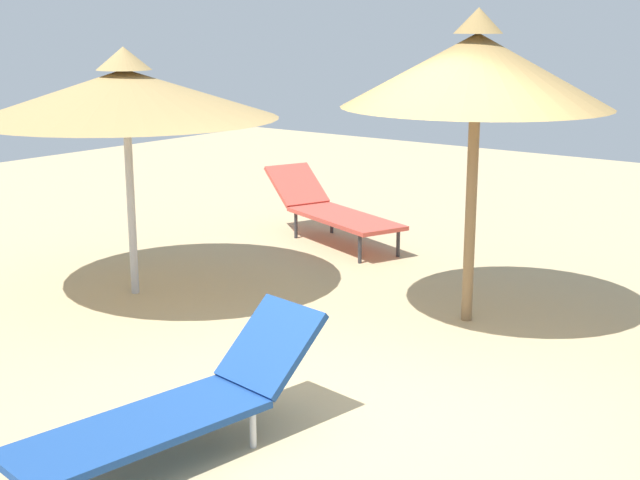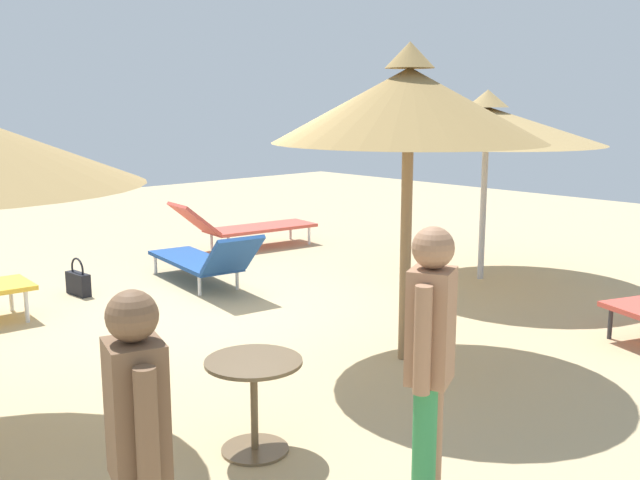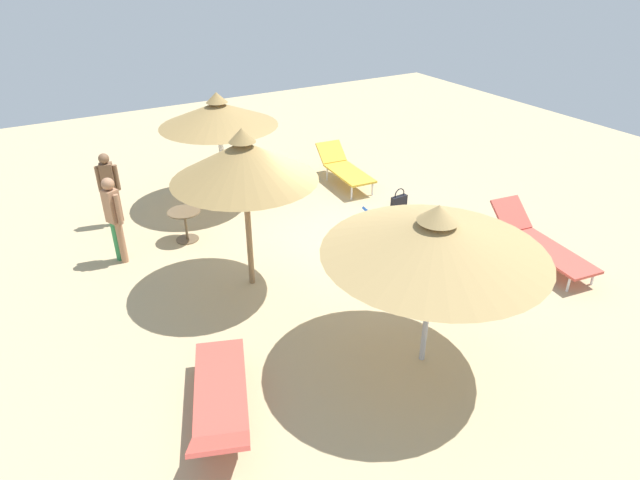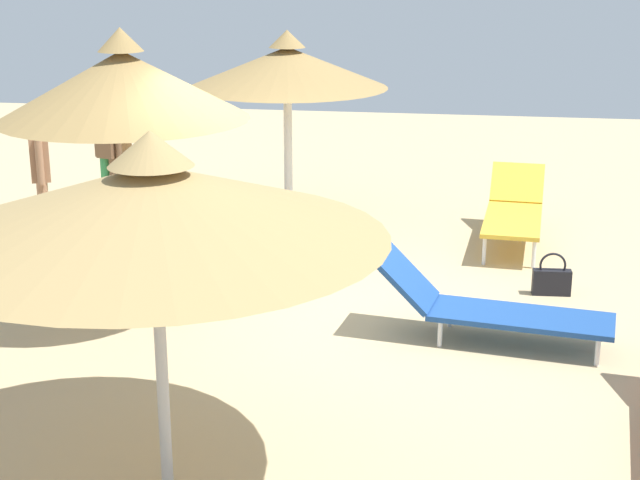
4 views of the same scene
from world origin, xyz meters
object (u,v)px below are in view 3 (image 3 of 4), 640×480
object	(u,v)px
lounge_chair_near_right	(344,168)
lounge_chair_center	(539,241)
parasol_umbrella_near_left	(436,237)
lounge_chair_back	(220,401)
lounge_chair_front	(414,224)
side_table_round	(185,220)
handbag	(399,201)
person_standing_near_left	(109,186)
parasol_umbrella_edge	(218,114)
parasol_umbrella_far_left	(244,161)
person_standing_far_right	(114,215)

from	to	relation	value
lounge_chair_near_right	lounge_chair_center	bearing A→B (deg)	-166.26
parasol_umbrella_near_left	lounge_chair_back	distance (m)	3.34
lounge_chair_front	side_table_round	size ratio (longest dim) A/B	3.45
lounge_chair_back	handbag	size ratio (longest dim) A/B	5.15
lounge_chair_front	handbag	xyz separation A→B (m)	(1.36, -0.68, -0.18)
parasol_umbrella_near_left	lounge_chair_near_right	world-z (taller)	parasol_umbrella_near_left
parasol_umbrella_near_left	lounge_chair_back	xyz separation A→B (m)	(0.27, 2.93, -1.58)
lounge_chair_near_right	person_standing_near_left	size ratio (longest dim) A/B	1.29
parasol_umbrella_edge	lounge_chair_front	bearing A→B (deg)	-145.19
lounge_chair_front	parasol_umbrella_far_left	bearing A→B (deg)	86.96
lounge_chair_center	side_table_round	world-z (taller)	lounge_chair_center
lounge_chair_near_right	person_standing_near_left	distance (m)	5.41
parasol_umbrella_near_left	lounge_chair_near_right	bearing A→B (deg)	-22.40
parasol_umbrella_edge	person_standing_near_left	bearing A→B (deg)	89.61
person_standing_near_left	side_table_round	world-z (taller)	person_standing_near_left
lounge_chair_center	side_table_round	xyz separation A→B (m)	(4.05, 5.48, 0.06)
lounge_chair_front	handbag	size ratio (longest dim) A/B	4.84
parasol_umbrella_far_left	lounge_chair_front	bearing A→B (deg)	-93.04
lounge_chair_center	lounge_chair_front	bearing A→B (deg)	40.95
parasol_umbrella_edge	lounge_chair_near_right	xyz separation A→B (m)	(-0.55, -2.90, -1.60)
parasol_umbrella_edge	person_standing_near_left	distance (m)	2.71
lounge_chair_back	side_table_round	distance (m)	5.02
parasol_umbrella_edge	handbag	size ratio (longest dim) A/B	5.58
lounge_chair_front	lounge_chair_center	bearing A→B (deg)	-139.05
parasol_umbrella_near_left	side_table_round	distance (m)	5.68
lounge_chair_back	parasol_umbrella_near_left	bearing A→B (deg)	-95.32
lounge_chair_near_right	person_standing_far_right	world-z (taller)	person_standing_far_right
lounge_chair_front	person_standing_near_left	xyz separation A→B (m)	(3.70, 5.03, 0.54)
lounge_chair_near_right	handbag	bearing A→B (deg)	-169.06
lounge_chair_front	person_standing_near_left	bearing A→B (deg)	53.60
handbag	parasol_umbrella_edge	bearing A→B (deg)	54.34
lounge_chair_near_right	lounge_chair_back	world-z (taller)	lounge_chair_back
parasol_umbrella_far_left	side_table_round	bearing A→B (deg)	13.28
lounge_chair_back	person_standing_far_right	size ratio (longest dim) A/B	1.42
lounge_chair_back	side_table_round	bearing A→B (deg)	-13.13
lounge_chair_center	handbag	bearing A→B (deg)	15.30
lounge_chair_near_right	person_standing_near_left	xyz separation A→B (m)	(0.57, 5.36, 0.46)
parasol_umbrella_edge	parasol_umbrella_far_left	distance (m)	3.62
person_standing_far_right	handbag	xyz separation A→B (m)	(-0.74, -5.93, -0.78)
lounge_chair_front	lounge_chair_back	size ratio (longest dim) A/B	0.94
person_standing_near_left	side_table_round	xyz separation A→B (m)	(-1.43, -1.08, -0.44)
parasol_umbrella_near_left	parasol_umbrella_edge	xyz separation A→B (m)	(6.57, 0.42, 0.03)
parasol_umbrella_near_left	person_standing_far_right	xyz separation A→B (m)	(4.99, 3.10, -1.06)
parasol_umbrella_far_left	person_standing_near_left	xyz separation A→B (m)	(3.52, 1.58, -1.38)
parasol_umbrella_far_left	handbag	distance (m)	4.78
lounge_chair_near_right	lounge_chair_back	bearing A→B (deg)	136.71
parasol_umbrella_near_left	person_standing_near_left	world-z (taller)	parasol_umbrella_near_left
parasol_umbrella_near_left	person_standing_near_left	xyz separation A→B (m)	(6.59, 2.88, -1.12)
lounge_chair_near_right	handbag	xyz separation A→B (m)	(-1.78, -0.34, -0.27)
lounge_chair_back	lounge_chair_near_right	bearing A→B (deg)	-43.29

